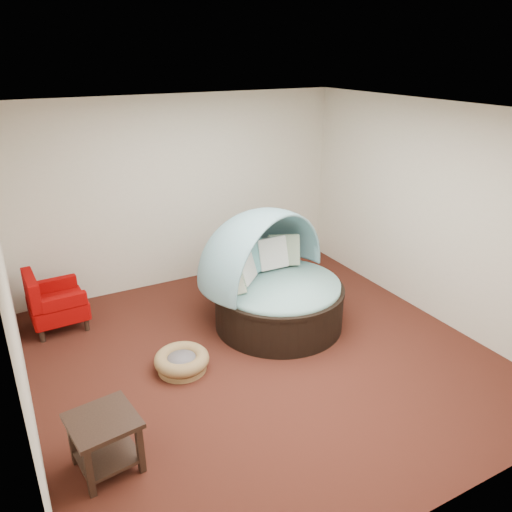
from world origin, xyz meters
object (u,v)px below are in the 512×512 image
red_armchair (53,302)px  side_table (105,436)px  canopy_daybed (273,273)px  pet_basket (182,361)px

red_armchair → side_table: 2.70m
canopy_daybed → pet_basket: 1.62m
canopy_daybed → red_armchair: canopy_daybed is taller
side_table → canopy_daybed: bearing=30.9°
pet_basket → side_table: side_table is taller
red_armchair → side_table: size_ratio=1.30×
canopy_daybed → pet_basket: size_ratio=2.81×
canopy_daybed → side_table: canopy_daybed is taller
pet_basket → red_armchair: 2.01m
red_armchair → side_table: (0.05, -2.70, -0.03)m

